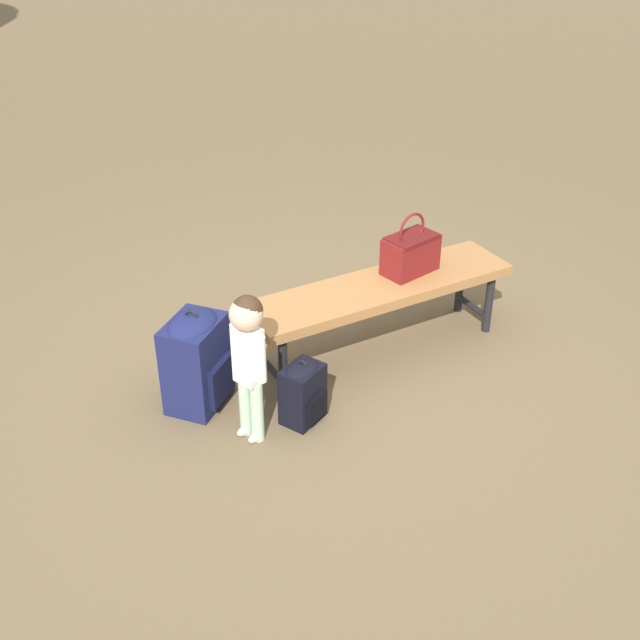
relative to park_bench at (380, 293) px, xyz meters
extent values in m
plane|color=brown|center=(0.37, 0.09, -0.39)|extent=(40.00, 40.00, 0.00)
cube|color=#9E6B3D|center=(0.00, 0.00, 0.03)|extent=(1.64, 0.61, 0.06)
cylinder|color=black|center=(0.71, 0.04, -0.20)|extent=(0.05, 0.05, 0.39)
cylinder|color=black|center=(0.67, -0.23, -0.20)|extent=(0.05, 0.05, 0.39)
cylinder|color=black|center=(-0.67, 0.23, -0.20)|extent=(0.05, 0.05, 0.39)
cylinder|color=black|center=(-0.71, -0.04, -0.20)|extent=(0.05, 0.05, 0.39)
cylinder|color=black|center=(0.69, -0.10, -0.29)|extent=(0.08, 0.28, 0.04)
cylinder|color=black|center=(-0.69, 0.10, -0.29)|extent=(0.08, 0.28, 0.04)
cube|color=maroon|center=(-0.23, -0.01, 0.17)|extent=(0.33, 0.20, 0.22)
cube|color=#561313|center=(-0.23, -0.01, 0.27)|extent=(0.30, 0.20, 0.02)
torus|color=maroon|center=(-0.23, -0.01, 0.33)|extent=(0.20, 0.03, 0.20)
cylinder|color=#B2D8B2|center=(1.02, 0.25, -0.22)|extent=(0.07, 0.07, 0.34)
cylinder|color=#B2D8B2|center=(1.03, 0.17, -0.22)|extent=(0.07, 0.07, 0.34)
ellipsoid|color=white|center=(1.04, 0.25, -0.37)|extent=(0.10, 0.07, 0.04)
ellipsoid|color=white|center=(1.05, 0.17, -0.37)|extent=(0.10, 0.07, 0.04)
cube|color=white|center=(1.02, 0.21, 0.10)|extent=(0.13, 0.15, 0.29)
cylinder|color=white|center=(1.01, 0.29, 0.11)|extent=(0.05, 0.05, 0.25)
cylinder|color=white|center=(1.04, 0.13, 0.11)|extent=(0.05, 0.05, 0.25)
sphere|color=beige|center=(1.02, 0.21, 0.33)|extent=(0.16, 0.16, 0.16)
sphere|color=#3F2819|center=(1.02, 0.21, 0.34)|extent=(0.15, 0.15, 0.15)
cube|color=#191E4C|center=(1.10, -0.20, -0.14)|extent=(0.42, 0.39, 0.50)
ellipsoid|color=#191E4C|center=(1.10, -0.20, 0.10)|extent=(0.40, 0.37, 0.11)
cube|color=black|center=(1.02, -0.08, -0.22)|extent=(0.22, 0.16, 0.23)
cube|color=black|center=(1.11, -0.35, -0.14)|extent=(0.06, 0.05, 0.43)
cube|color=black|center=(1.24, -0.27, -0.14)|extent=(0.06, 0.05, 0.43)
torus|color=black|center=(1.10, -0.20, 0.14)|extent=(0.06, 0.08, 0.08)
cube|color=black|center=(0.74, 0.26, -0.23)|extent=(0.26, 0.22, 0.32)
ellipsoid|color=black|center=(0.74, 0.26, -0.08)|extent=(0.24, 0.21, 0.07)
cube|color=black|center=(0.71, 0.34, -0.28)|extent=(0.15, 0.07, 0.14)
cube|color=black|center=(0.72, 0.16, -0.23)|extent=(0.04, 0.03, 0.27)
cube|color=black|center=(0.81, 0.19, -0.23)|extent=(0.04, 0.03, 0.27)
torus|color=black|center=(0.74, 0.26, -0.05)|extent=(0.02, 0.05, 0.05)
camera|label=1|loc=(2.71, 2.99, 2.26)|focal=45.50mm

